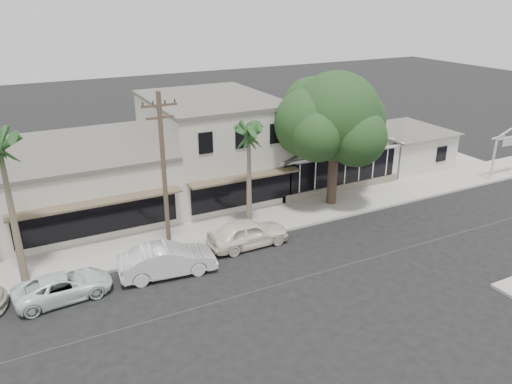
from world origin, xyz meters
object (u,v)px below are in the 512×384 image
car_1 (167,260)px  car_2 (63,286)px  utility_pole (164,174)px  shade_tree (333,119)px  car_0 (248,233)px

car_1 → car_2: (-5.00, 0.15, -0.19)m
utility_pole → shade_tree: 12.19m
car_0 → car_2: bearing=93.9°
car_2 → shade_tree: size_ratio=0.49×
car_2 → shade_tree: shade_tree is taller
car_1 → shade_tree: bearing=-66.8°
shade_tree → utility_pole: bearing=-169.5°
utility_pole → car_0: (4.35, -0.84, -4.00)m
car_0 → car_2: car_0 is taller
car_0 → shade_tree: 9.64m
utility_pole → car_2: size_ratio=2.03×
car_0 → shade_tree: bearing=-68.6°
utility_pole → car_2: (-5.65, -1.60, -4.17)m
utility_pole → car_0: 5.96m
utility_pole → shade_tree: utility_pole is taller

